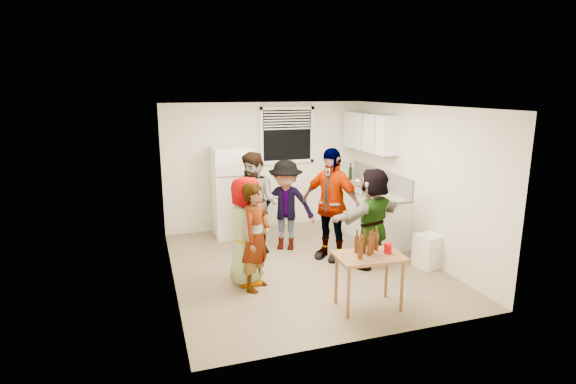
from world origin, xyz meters
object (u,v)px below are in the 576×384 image
object	(u,v)px
guest_grey	(247,282)
beer_bottle_table	(376,250)
blue_cup	(378,196)
red_cup	(388,253)
serving_table	(367,307)
wine_bottle	(350,180)
guest_back_right	(286,248)
beer_bottle_counter	(369,192)
trash_bin	(428,252)
guest_orange	(370,265)
guest_black	(329,258)
refrigerator	(232,192)
guest_stripe	(257,288)
guest_back_left	(256,252)
kettle	(358,186)

from	to	relation	value
guest_grey	beer_bottle_table	bearing A→B (deg)	-120.55
blue_cup	red_cup	xyz separation A→B (m)	(-1.03, -2.08, -0.19)
serving_table	beer_bottle_table	distance (m)	0.75
blue_cup	beer_bottle_table	distance (m)	2.24
serving_table	guest_grey	world-z (taller)	serving_table
wine_bottle	beer_bottle_table	distance (m)	3.63
wine_bottle	serving_table	distance (m)	3.93
guest_grey	guest_back_right	bearing A→B (deg)	-33.51
beer_bottle_counter	serving_table	bearing A→B (deg)	-117.85
trash_bin	guest_orange	distance (m)	0.93
guest_black	red_cup	bearing A→B (deg)	-33.91
trash_bin	beer_bottle_table	size ratio (longest dim) A/B	2.27
red_cup	guest_back_right	world-z (taller)	red_cup
refrigerator	wine_bottle	distance (m)	2.50
blue_cup	guest_orange	world-z (taller)	blue_cup
serving_table	refrigerator	bearing A→B (deg)	107.15
beer_bottle_table	guest_grey	bearing A→B (deg)	143.29
refrigerator	red_cup	world-z (taller)	refrigerator
blue_cup	trash_bin	distance (m)	1.36
guest_orange	wine_bottle	bearing A→B (deg)	-128.95
beer_bottle_counter	red_cup	xyz separation A→B (m)	(-1.03, -2.44, -0.19)
guest_orange	guest_grey	bearing A→B (deg)	-21.53
red_cup	wine_bottle	bearing A→B (deg)	71.56
guest_stripe	red_cup	bearing A→B (deg)	-84.13
refrigerator	guest_back_left	bearing A→B (deg)	-79.48
refrigerator	blue_cup	distance (m)	2.71
kettle	trash_bin	bearing A→B (deg)	-61.70
beer_bottle_table	guest_black	xyz separation A→B (m)	(0.05, 1.61, -0.71)
refrigerator	trash_bin	world-z (taller)	refrigerator
blue_cup	guest_black	world-z (taller)	blue_cup
guest_grey	guest_back_right	world-z (taller)	guest_back_right
beer_bottle_counter	guest_back_right	world-z (taller)	beer_bottle_counter
guest_grey	serving_table	bearing A→B (deg)	-127.42
refrigerator	guest_grey	size ratio (longest dim) A/B	1.09
guest_stripe	guest_grey	bearing A→B (deg)	59.13
beer_bottle_counter	red_cup	bearing A→B (deg)	-112.96
beer_bottle_table	guest_grey	size ratio (longest dim) A/B	0.15
beer_bottle_counter	trash_bin	world-z (taller)	beer_bottle_counter
serving_table	guest_stripe	distance (m)	1.58
kettle	beer_bottle_table	distance (m)	3.06
guest_grey	guest_orange	xyz separation A→B (m)	(2.02, -0.00, 0.00)
beer_bottle_table	blue_cup	bearing A→B (deg)	60.07
beer_bottle_counter	guest_orange	distance (m)	1.60
refrigerator	trash_bin	xyz separation A→B (m)	(2.61, -2.53, -0.60)
wine_bottle	guest_orange	size ratio (longest dim) A/B	0.17
guest_black	guest_orange	world-z (taller)	guest_orange
wine_bottle	serving_table	bearing A→B (deg)	-112.07
wine_bottle	guest_stripe	world-z (taller)	wine_bottle
serving_table	beer_bottle_table	bearing A→B (deg)	41.21
serving_table	guest_orange	xyz separation A→B (m)	(0.71, 1.24, 0.00)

